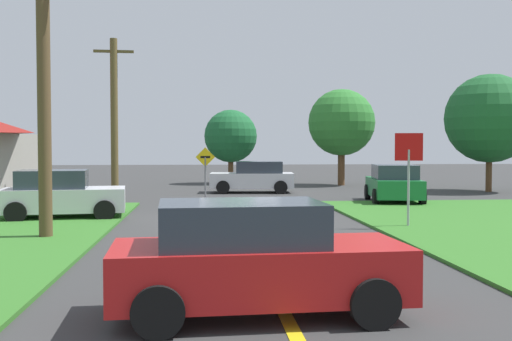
% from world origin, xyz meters
% --- Properties ---
extents(ground_plane, '(120.00, 120.00, 0.00)m').
position_xyz_m(ground_plane, '(0.00, 0.00, 0.00)').
color(ground_plane, '#353535').
extents(lane_stripe_center, '(0.20, 14.00, 0.01)m').
position_xyz_m(lane_stripe_center, '(0.00, -8.00, 0.01)').
color(lane_stripe_center, yellow).
rests_on(lane_stripe_center, ground).
extents(stop_sign, '(0.80, 0.18, 2.78)m').
position_xyz_m(stop_sign, '(4.83, -1.99, 1.98)').
color(stop_sign, '#9EA0A8').
rests_on(stop_sign, ground).
extents(car_on_crossroad, '(2.58, 4.27, 1.62)m').
position_xyz_m(car_on_crossroad, '(6.97, 5.91, 0.80)').
color(car_on_crossroad, '#196B33').
rests_on(car_on_crossroad, ground).
extents(parked_car_near_building, '(4.13, 2.45, 1.62)m').
position_xyz_m(parked_car_near_building, '(-5.81, 1.18, 0.80)').
color(parked_car_near_building, silver).
rests_on(parked_car_near_building, ground).
extents(car_behind_on_main_road, '(4.20, 2.08, 1.62)m').
position_xyz_m(car_behind_on_main_road, '(-0.43, -10.64, 0.80)').
color(car_behind_on_main_road, red).
rests_on(car_behind_on_main_road, ground).
extents(car_approaching_junction, '(4.41, 2.42, 1.62)m').
position_xyz_m(car_approaching_junction, '(1.48, 11.93, 0.81)').
color(car_approaching_junction, silver).
rests_on(car_approaching_junction, ground).
extents(utility_pole_near, '(1.79, 0.46, 7.11)m').
position_xyz_m(utility_pole_near, '(-5.20, -3.18, 3.65)').
color(utility_pole_near, brown).
rests_on(utility_pole_near, ground).
extents(utility_pole_mid, '(1.80, 0.33, 7.30)m').
position_xyz_m(utility_pole_mid, '(-5.18, 8.94, 3.75)').
color(utility_pole_mid, brown).
rests_on(utility_pole_mid, ground).
extents(direction_sign, '(0.91, 0.08, 2.35)m').
position_xyz_m(direction_sign, '(-1.04, 8.98, 1.46)').
color(direction_sign, slate).
rests_on(direction_sign, ground).
extents(oak_tree_left, '(3.38, 3.38, 4.75)m').
position_xyz_m(oak_tree_left, '(0.64, 19.45, 3.05)').
color(oak_tree_left, brown).
rests_on(oak_tree_left, ground).
extents(pine_tree_center, '(4.09, 4.09, 5.92)m').
position_xyz_m(pine_tree_center, '(7.36, 17.31, 3.86)').
color(pine_tree_center, brown).
rests_on(pine_tree_center, ground).
extents(oak_tree_right, '(4.67, 4.67, 6.21)m').
position_xyz_m(oak_tree_right, '(13.92, 11.43, 3.87)').
color(oak_tree_right, brown).
rests_on(oak_tree_right, ground).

